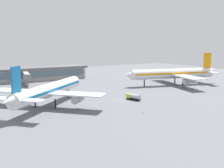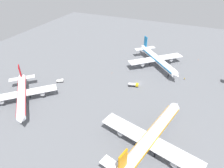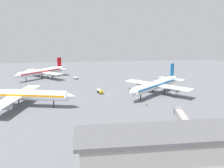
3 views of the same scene
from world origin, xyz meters
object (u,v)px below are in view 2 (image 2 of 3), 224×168
object	(u,v)px
airplane_distant	(22,94)
pushback_tractor	(60,81)
airplane_taxiing	(157,59)
safety_cone_mid_apron	(198,59)
fuel_truck	(133,85)
airplane_at_gate	(151,137)
safety_cone_near_gate	(112,73)
ground_crew_worker	(185,79)

from	to	relation	value
airplane_distant	pushback_tractor	bearing A→B (deg)	121.78
airplane_taxiing	airplane_distant	distance (m)	93.27
pushback_tractor	safety_cone_mid_apron	world-z (taller)	pushback_tractor
airplane_taxiing	fuel_truck	bearing A→B (deg)	-54.81
safety_cone_mid_apron	airplane_distant	bearing A→B (deg)	138.14
pushback_tractor	safety_cone_mid_apron	xyz separation A→B (m)	(71.36, -80.42, -0.67)
airplane_at_gate	fuel_truck	distance (m)	47.21
fuel_truck	safety_cone_near_gate	bearing A→B (deg)	137.32
safety_cone_near_gate	pushback_tractor	bearing A→B (deg)	133.25
fuel_truck	safety_cone_mid_apron	xyz separation A→B (m)	(56.91, -35.18, -1.09)
airplane_at_gate	pushback_tractor	distance (m)	72.32
airplane_at_gate	airplane_distant	world-z (taller)	airplane_at_gate
airplane_distant	airplane_taxiing	bearing A→B (deg)	96.98
pushback_tractor	airplane_distant	bearing A→B (deg)	-132.13
ground_crew_worker	pushback_tractor	bearing A→B (deg)	78.84
safety_cone_near_gate	fuel_truck	bearing A→B (deg)	-117.65
airplane_at_gate	pushback_tractor	world-z (taller)	airplane_at_gate
safety_cone_near_gate	ground_crew_worker	bearing A→B (deg)	-76.96
fuel_truck	pushback_tractor	bearing A→B (deg)	-177.32
safety_cone_mid_apron	ground_crew_worker	bearing A→B (deg)	169.62
pushback_tractor	safety_cone_mid_apron	size ratio (longest dim) A/B	7.96
airplane_taxiing	fuel_truck	world-z (taller)	airplane_taxiing
ground_crew_worker	fuel_truck	bearing A→B (deg)	89.56
pushback_tractor	fuel_truck	bearing A→B (deg)	-10.32
airplane_taxiing	pushback_tractor	size ratio (longest dim) A/B	8.98
airplane_distant	safety_cone_mid_apron	size ratio (longest dim) A/B	62.76
airplane_distant	ground_crew_worker	bearing A→B (deg)	83.17
airplane_at_gate	pushback_tractor	bearing A→B (deg)	81.85
airplane_taxiing	safety_cone_mid_apron	world-z (taller)	airplane_taxiing
airplane_distant	ground_crew_worker	distance (m)	101.01
ground_crew_worker	safety_cone_near_gate	size ratio (longest dim) A/B	2.78
safety_cone_near_gate	safety_cone_mid_apron	bearing A→B (deg)	-49.25
airplane_taxiing	ground_crew_worker	bearing A→B (deg)	19.35
airplane_taxiing	ground_crew_worker	xyz separation A→B (m)	(-11.46, -21.72, -5.06)
airplane_at_gate	ground_crew_worker	xyz separation A→B (m)	(62.88, -7.11, -5.35)
airplane_taxiing	safety_cone_mid_apron	distance (m)	37.71
pushback_tractor	safety_cone_near_gate	size ratio (longest dim) A/B	7.96
pushback_tractor	ground_crew_worker	xyz separation A→B (m)	(35.58, -73.87, -0.12)
airplane_taxiing	safety_cone_near_gate	bearing A→B (deg)	-92.04
airplane_at_gate	ground_crew_worker	bearing A→B (deg)	7.64
airplane_at_gate	airplane_taxiing	size ratio (longest dim) A/B	1.29
airplane_at_gate	pushback_tractor	size ratio (longest dim) A/B	11.59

